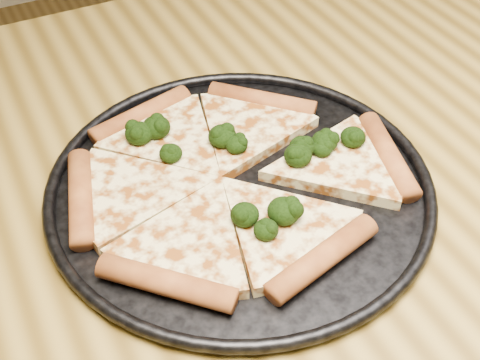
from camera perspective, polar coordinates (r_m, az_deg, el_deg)
name	(u,v)px	position (r m, az deg, el deg)	size (l,w,h in m)	color
dining_table	(317,227)	(0.76, 6.73, -4.04)	(1.20, 0.90, 0.75)	olive
pizza_pan	(240,186)	(0.66, 0.00, -0.52)	(0.39, 0.39, 0.02)	black
pizza	(228,177)	(0.66, -1.09, 0.23)	(0.36, 0.32, 0.02)	#F6DF96
broccoli_florets	(249,157)	(0.66, 0.80, 2.03)	(0.23, 0.21, 0.02)	black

